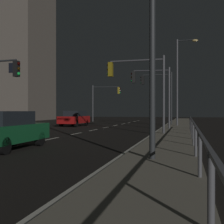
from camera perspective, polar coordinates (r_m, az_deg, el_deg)
name	(u,v)px	position (r m, az deg, el deg)	size (l,w,h in m)	color
ground_plane	(79,133)	(21.56, -6.28, -3.98)	(112.00, 112.00, 0.00)	black
sidewalk_right	(174,134)	(20.26, 11.59, -4.05)	(2.43, 77.00, 0.14)	gray
lane_markings_center	(93,130)	(24.87, -3.50, -3.40)	(0.14, 50.00, 0.01)	silver
lane_edge_line	(158,130)	(25.34, 8.71, -3.33)	(0.14, 53.00, 0.01)	silver
car	(5,129)	(13.17, -19.39, -3.10)	(1.89, 4.43, 1.57)	#14592D
car_oncoming	(75,118)	(31.41, -7.04, -1.15)	(1.97, 4.46, 1.57)	#B71414
traffic_light_mid_right	(138,79)	(20.07, 4.81, 6.19)	(3.88, 0.41, 4.99)	#4C4C51
traffic_light_overhead_east	(105,96)	(43.88, -1.35, 3.04)	(4.05, 0.80, 5.27)	#4C4C51
traffic_light_near_left	(158,88)	(32.99, 8.66, 4.46)	(3.40, 0.37, 5.55)	#2D3033
traffic_light_near_right	(152,86)	(25.29, 7.53, 4.90)	(3.22, 0.47, 5.01)	#4C4C51
street_lamp_far_end	(180,75)	(30.73, 12.66, 6.88)	(2.06, 0.50, 8.46)	#4C4C51
barrier_fence	(194,128)	(13.07, 15.05, -2.86)	(0.09, 24.80, 0.98)	#59595E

